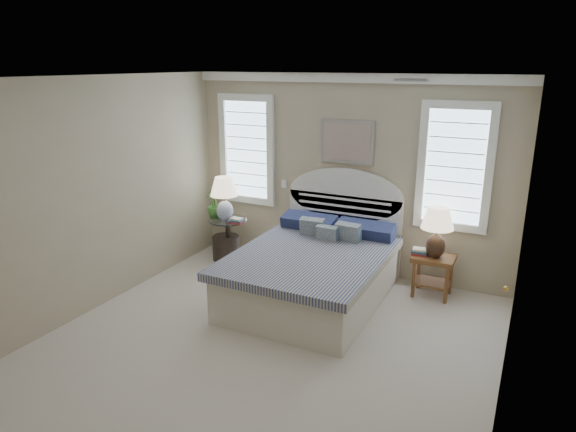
# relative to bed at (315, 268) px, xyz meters

# --- Properties ---
(floor) EXTENTS (4.50, 5.00, 0.01)m
(floor) POSITION_rel_bed_xyz_m (0.00, -1.46, -0.39)
(floor) COLOR #BFB2A3
(floor) RESTS_ON ground
(ceiling) EXTENTS (4.50, 5.00, 0.01)m
(ceiling) POSITION_rel_bed_xyz_m (0.00, -1.46, 2.31)
(ceiling) COLOR white
(ceiling) RESTS_ON wall_back
(wall_back) EXTENTS (4.50, 0.02, 2.70)m
(wall_back) POSITION_rel_bed_xyz_m (0.00, 1.04, 0.96)
(wall_back) COLOR tan
(wall_back) RESTS_ON floor
(wall_left) EXTENTS (0.02, 5.00, 2.70)m
(wall_left) POSITION_rel_bed_xyz_m (-2.25, -1.46, 0.96)
(wall_left) COLOR tan
(wall_left) RESTS_ON floor
(wall_right) EXTENTS (0.02, 5.00, 2.70)m
(wall_right) POSITION_rel_bed_xyz_m (2.25, -1.46, 0.96)
(wall_right) COLOR tan
(wall_right) RESTS_ON floor
(crown_molding) EXTENTS (4.50, 0.08, 0.12)m
(crown_molding) POSITION_rel_bed_xyz_m (0.00, 1.00, 2.25)
(crown_molding) COLOR white
(crown_molding) RESTS_ON wall_back
(hvac_vent) EXTENTS (0.30, 0.20, 0.02)m
(hvac_vent) POSITION_rel_bed_xyz_m (1.20, -0.66, 2.29)
(hvac_vent) COLOR #B2B2B2
(hvac_vent) RESTS_ON ceiling
(switch_plate) EXTENTS (0.08, 0.01, 0.12)m
(switch_plate) POSITION_rel_bed_xyz_m (-0.95, 1.03, 0.76)
(switch_plate) COLOR white
(switch_plate) RESTS_ON wall_back
(window_left) EXTENTS (0.90, 0.06, 1.60)m
(window_left) POSITION_rel_bed_xyz_m (-1.55, 1.02, 1.21)
(window_left) COLOR silver
(window_left) RESTS_ON wall_back
(window_right) EXTENTS (0.90, 0.06, 1.60)m
(window_right) POSITION_rel_bed_xyz_m (1.40, 1.02, 1.21)
(window_right) COLOR silver
(window_right) RESTS_ON wall_back
(painting) EXTENTS (0.74, 0.04, 0.58)m
(painting) POSITION_rel_bed_xyz_m (0.00, 1.00, 1.43)
(painting) COLOR silver
(painting) RESTS_ON wall_back
(closet_door) EXTENTS (0.02, 1.80, 2.40)m
(closet_door) POSITION_rel_bed_xyz_m (2.23, -0.26, 0.81)
(closet_door) COLOR silver
(closet_door) RESTS_ON floor
(bed) EXTENTS (1.72, 2.28, 1.47)m
(bed) POSITION_rel_bed_xyz_m (0.00, 0.00, 0.00)
(bed) COLOR beige
(bed) RESTS_ON floor
(side_table_left) EXTENTS (0.56, 0.56, 0.63)m
(side_table_left) POSITION_rel_bed_xyz_m (-1.65, 0.59, 0.00)
(side_table_left) COLOR black
(side_table_left) RESTS_ON floor
(nightstand_right) EXTENTS (0.50, 0.40, 0.53)m
(nightstand_right) POSITION_rel_bed_xyz_m (1.30, 0.69, 0.00)
(nightstand_right) COLOR brown
(nightstand_right) RESTS_ON floor
(floor_pot) EXTENTS (0.43, 0.43, 0.36)m
(floor_pot) POSITION_rel_bed_xyz_m (-1.71, 0.60, -0.20)
(floor_pot) COLOR black
(floor_pot) RESTS_ON floor
(lamp_left) EXTENTS (0.44, 0.44, 0.65)m
(lamp_left) POSITION_rel_bed_xyz_m (-1.66, 0.54, 0.64)
(lamp_left) COLOR silver
(lamp_left) RESTS_ON side_table_left
(lamp_right) EXTENTS (0.41, 0.41, 0.64)m
(lamp_right) POSITION_rel_bed_xyz_m (1.31, 0.66, 0.54)
(lamp_right) COLOR black
(lamp_right) RESTS_ON nightstand_right
(potted_plant) EXTENTS (0.28, 0.28, 0.42)m
(potted_plant) POSITION_rel_bed_xyz_m (-1.87, 0.59, 0.46)
(potted_plant) COLOR #3D7930
(potted_plant) RESTS_ON side_table_left
(books_left) EXTENTS (0.19, 0.14, 0.08)m
(books_left) POSITION_rel_bed_xyz_m (-1.44, 0.50, 0.28)
(books_left) COLOR maroon
(books_left) RESTS_ON side_table_left
(books_right) EXTENTS (0.21, 0.16, 0.08)m
(books_right) POSITION_rel_bed_xyz_m (1.13, 0.66, 0.18)
(books_right) COLOR maroon
(books_right) RESTS_ON nightstand_right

